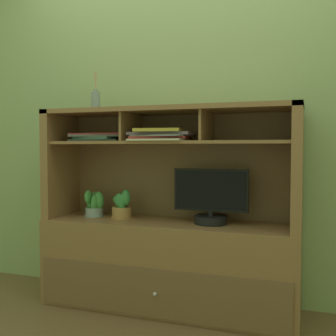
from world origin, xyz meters
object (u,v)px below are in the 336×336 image
object	(u,v)px
potted_orchid	(122,206)
potted_fern	(95,205)
tv_monitor	(211,201)
magazine_stack_left	(161,135)
diffuser_bottle	(96,101)
media_console	(168,244)
magazine_stack_centre	(98,137)

from	to	relation	value
potted_orchid	potted_fern	world-z (taller)	potted_orchid
tv_monitor	potted_fern	world-z (taller)	tv_monitor
tv_monitor	magazine_stack_left	bearing A→B (deg)	-167.92
magazine_stack_left	diffuser_bottle	xyz separation A→B (m)	(-0.52, 0.09, 0.25)
tv_monitor	magazine_stack_left	size ratio (longest dim) A/B	1.15
media_console	potted_fern	bearing A→B (deg)	179.02
potted_fern	diffuser_bottle	distance (m)	0.73
tv_monitor	magazine_stack_centre	world-z (taller)	magazine_stack_centre
magazine_stack_left	tv_monitor	bearing A→B (deg)	12.08
media_console	tv_monitor	xyz separation A→B (m)	(0.29, 0.00, 0.31)
tv_monitor	magazine_stack_centre	distance (m)	0.90
media_console	magazine_stack_left	distance (m)	0.73
media_console	potted_orchid	world-z (taller)	media_console
magazine_stack_left	magazine_stack_centre	size ratio (longest dim) A/B	1.07
potted_orchid	potted_fern	xyz separation A→B (m)	(-0.22, 0.01, -0.00)
diffuser_bottle	tv_monitor	bearing A→B (deg)	-1.49
potted_orchid	potted_fern	size ratio (longest dim) A/B	1.07
tv_monitor	diffuser_bottle	xyz separation A→B (m)	(-0.84, 0.02, 0.67)
media_console	tv_monitor	distance (m)	0.42
tv_monitor	diffuser_bottle	distance (m)	1.07
potted_orchid	potted_fern	distance (m)	0.22
potted_fern	magazine_stack_centre	world-z (taller)	magazine_stack_centre
potted_orchid	magazine_stack_left	xyz separation A→B (m)	(0.32, -0.07, 0.48)
magazine_stack_centre	magazine_stack_left	bearing A→B (deg)	-5.81
media_console	potted_orchid	distance (m)	0.42
potted_orchid	diffuser_bottle	distance (m)	0.76
magazine_stack_left	diffuser_bottle	distance (m)	0.58
potted_orchid	diffuser_bottle	world-z (taller)	diffuser_bottle
potted_fern	magazine_stack_centre	xyz separation A→B (m)	(0.05, -0.03, 0.48)
magazine_stack_centre	diffuser_bottle	size ratio (longest dim) A/B	1.44
potted_fern	potted_orchid	bearing A→B (deg)	-2.06
tv_monitor	magazine_stack_left	xyz separation A→B (m)	(-0.32, -0.07, 0.42)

